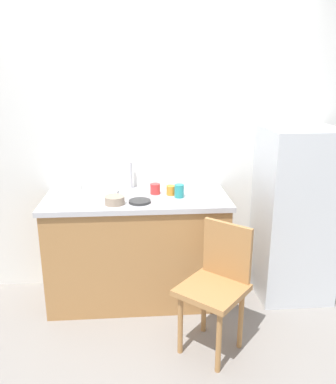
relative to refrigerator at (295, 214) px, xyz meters
name	(u,v)px	position (x,y,z in m)	size (l,w,h in m)	color
ground_plane	(165,345)	(-1.14, -0.66, -0.72)	(8.00, 8.00, 0.00)	gray
back_wall	(157,144)	(-1.14, 0.34, 0.55)	(4.80, 0.10, 2.55)	silver
cabinet_base	(138,251)	(-1.32, -0.01, -0.29)	(1.43, 0.60, 0.87)	#A87542
countertop	(136,199)	(-1.32, -0.01, 0.17)	(1.47, 0.64, 0.04)	#B7B7BC
faucet	(131,175)	(-1.37, 0.24, 0.30)	(0.02, 0.02, 0.23)	#B7B7BC
refrigerator	(295,214)	(0.00, 0.00, 0.00)	(0.59, 0.58, 1.44)	silver
chair	(217,282)	(-0.79, -0.68, -0.22)	(0.56, 0.56, 0.89)	#A87542
dish_tray	(100,192)	(-1.61, 0.07, 0.21)	(0.28, 0.20, 0.05)	white
terracotta_bowl	(115,200)	(-1.48, -0.18, 0.22)	(0.15, 0.15, 0.06)	gray
hotplate	(140,201)	(-1.30, -0.16, 0.20)	(0.17, 0.17, 0.02)	#2D2D2D
cup_teal	(179,191)	(-0.98, -0.04, 0.24)	(0.08, 0.08, 0.11)	teal
cup_white	(78,186)	(-1.80, 0.16, 0.24)	(0.07, 0.07, 0.11)	white
cup_red	(155,189)	(-1.17, 0.06, 0.23)	(0.08, 0.08, 0.08)	red
cup_orange	(171,190)	(-1.04, 0.03, 0.22)	(0.08, 0.08, 0.08)	orange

